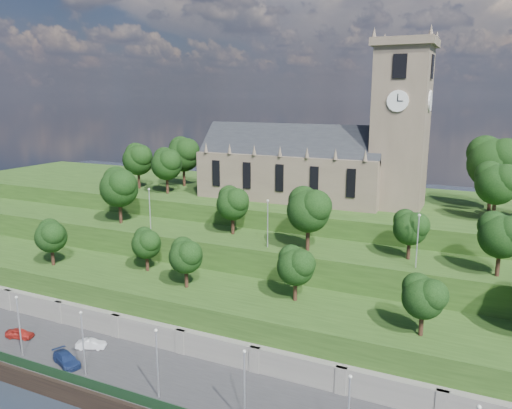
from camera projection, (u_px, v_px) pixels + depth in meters
The scene contains 15 objects.
promenade at pixel (193, 393), 54.51m from camera, with size 160.00×12.00×2.00m, color #2D2D30.
fence at pixel (164, 407), 49.39m from camera, with size 160.00×0.10×1.20m, color #17341C.
retaining_wall at pixel (220, 355), 59.48m from camera, with size 160.00×2.10×5.00m.
embankment_lower at pixel (242, 323), 64.49m from camera, with size 160.00×12.00×8.00m, color #244416.
embankment_upper at pixel (275, 280), 73.79m from camera, with size 160.00×10.00×12.00m, color #244416.
hilltop at pixel (320, 235), 92.06m from camera, with size 160.00×32.00×15.00m, color #244416.
church at pixel (319, 157), 84.96m from camera, with size 38.60×12.35×27.60m.
trees_lower at pixel (284, 263), 60.48m from camera, with size 69.89×9.12×8.33m.
trees_upper at pixel (264, 204), 70.99m from camera, with size 62.89×8.43×9.37m.
trees_hilltop at pixel (332, 163), 83.86m from camera, with size 74.60×16.76×11.72m.
lamp_posts_promenade at pixel (157, 358), 51.07m from camera, with size 60.36×0.36×7.73m.
lamp_posts_upper at pixel (268, 219), 69.00m from camera, with size 40.36×0.36×6.84m.
car_left at pixel (20, 333), 64.63m from camera, with size 1.46×3.64×1.24m, color #AC241C.
car_middle at pixel (91, 344), 61.91m from camera, with size 1.26×3.60×1.19m, color silver.
car_right at pixel (66, 359), 58.21m from camera, with size 1.88×4.62×1.34m, color navy.
Camera 1 is at (26.89, -35.34, 32.80)m, focal length 35.00 mm.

